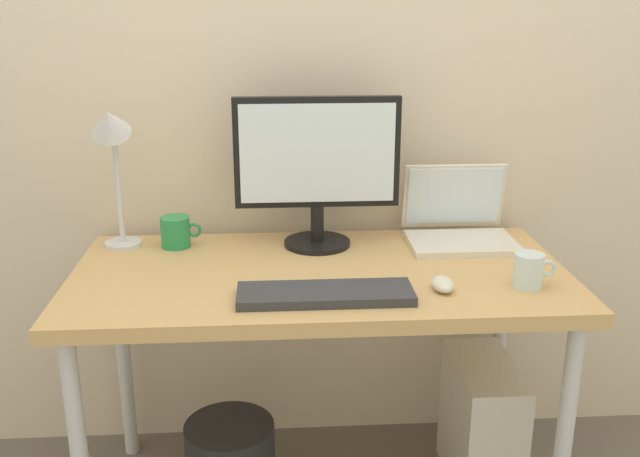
{
  "coord_description": "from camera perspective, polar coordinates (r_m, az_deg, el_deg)",
  "views": [
    {
      "loc": [
        -0.12,
        -1.84,
        1.47
      ],
      "look_at": [
        0.0,
        0.0,
        0.87
      ],
      "focal_mm": 40.15,
      "sensor_mm": 36.0,
      "label": 1
    }
  ],
  "objects": [
    {
      "name": "monitor",
      "position": [
        2.1,
        -0.23,
        5.2
      ],
      "size": [
        0.49,
        0.2,
        0.45
      ],
      "color": "black",
      "rests_on": "desk"
    },
    {
      "name": "glass_cup",
      "position": [
        1.92,
        16.34,
        -3.23
      ],
      "size": [
        0.11,
        0.08,
        0.09
      ],
      "color": "silver",
      "rests_on": "desk"
    },
    {
      "name": "back_wall",
      "position": [
        2.25,
        -0.69,
        13.6
      ],
      "size": [
        4.4,
        0.04,
        2.6
      ],
      "primitive_type": "cube",
      "color": "beige",
      "rests_on": "ground_plane"
    },
    {
      "name": "desk",
      "position": [
        2.01,
        0.0,
        -5.14
      ],
      "size": [
        1.36,
        0.68,
        0.75
      ],
      "color": "tan",
      "rests_on": "ground_plane"
    },
    {
      "name": "desk_lamp",
      "position": [
        2.14,
        -16.24,
        6.42
      ],
      "size": [
        0.11,
        0.16,
        0.45
      ],
      "color": "silver",
      "rests_on": "desk"
    },
    {
      "name": "coffee_mug",
      "position": [
        2.19,
        -11.4,
        -0.27
      ],
      "size": [
        0.12,
        0.09,
        0.09
      ],
      "color": "#268C4C",
      "rests_on": "desk"
    },
    {
      "name": "mouse",
      "position": [
        1.86,
        9.75,
        -4.4
      ],
      "size": [
        0.06,
        0.09,
        0.03
      ],
      "primitive_type": "ellipsoid",
      "color": "silver",
      "rests_on": "desk"
    },
    {
      "name": "keyboard",
      "position": [
        1.79,
        0.57,
        -5.24
      ],
      "size": [
        0.44,
        0.14,
        0.02
      ],
      "primitive_type": "cube",
      "color": "#333338",
      "rests_on": "desk"
    },
    {
      "name": "computer_tower",
      "position": [
        2.34,
        12.73,
        -15.09
      ],
      "size": [
        0.18,
        0.36,
        0.42
      ],
      "primitive_type": "cube",
      "color": "silver",
      "rests_on": "ground_plane"
    },
    {
      "name": "laptop",
      "position": [
        2.24,
        10.97,
        0.46
      ],
      "size": [
        0.32,
        0.26,
        0.23
      ],
      "color": "silver",
      "rests_on": "desk"
    }
  ]
}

